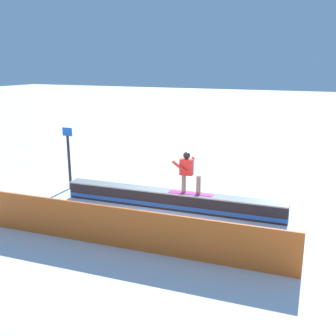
% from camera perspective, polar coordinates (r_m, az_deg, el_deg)
% --- Properties ---
extents(ground_plane, '(120.00, 120.00, 0.00)m').
position_cam_1_polar(ground_plane, '(12.94, 0.43, -5.74)').
color(ground_plane, white).
extents(grind_box, '(7.30, 0.98, 0.57)m').
position_cam_1_polar(grind_box, '(12.85, 0.44, -4.66)').
color(grind_box, black).
rests_on(grind_box, ground_plane).
extents(snowboarder, '(1.43, 0.50, 1.33)m').
position_cam_1_polar(snowboarder, '(12.37, 2.84, -0.48)').
color(snowboarder, '#B32793').
rests_on(snowboarder, grind_box).
extents(safety_fence, '(8.67, 0.62, 1.07)m').
position_cam_1_polar(safety_fence, '(10.16, -6.71, -8.49)').
color(safety_fence, orange).
rests_on(safety_fence, ground_plane).
extents(trail_marker, '(0.40, 0.10, 2.28)m').
position_cam_1_polar(trail_marker, '(15.09, -13.97, 1.60)').
color(trail_marker, '#262628').
rests_on(trail_marker, ground_plane).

